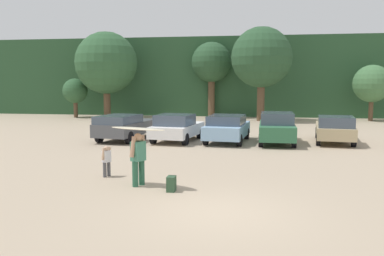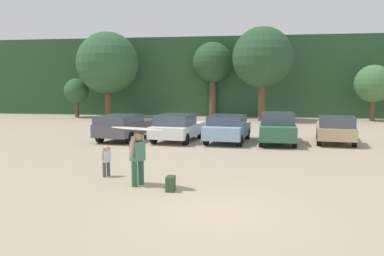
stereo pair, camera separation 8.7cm
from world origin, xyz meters
The scene contains 16 objects.
ground_plane centered at (0.00, 0.00, 0.00)m, with size 120.00×120.00×0.00m, color tan.
hillside_ridge centered at (0.00, 34.52, 3.69)m, with size 108.00×12.00×7.39m, color #284C2D.
tree_center_left centered at (-15.62, 25.50, 2.38)m, with size 2.23×2.23×3.52m.
tree_right centered at (-12.55, 25.36, 4.86)m, with size 5.47×5.47×7.61m.
tree_ridge_back centered at (-3.51, 27.98, 4.92)m, with size 3.64×3.64×6.82m.
tree_far_left centered at (0.97, 24.82, 5.17)m, with size 4.97×4.97×7.69m.
tree_center_right centered at (9.94, 26.17, 3.05)m, with size 3.07×3.07×4.60m.
parked_car_dark_gray centered at (-6.41, 11.93, 0.78)m, with size 2.55×4.71×1.43m.
parked_car_white centered at (-3.48, 11.92, 0.76)m, with size 2.46×4.25×1.48m.
parked_car_sky_blue centered at (-0.77, 12.04, 0.77)m, with size 2.31×4.33×1.45m.
parked_car_forest_green centered at (1.83, 12.07, 0.83)m, with size 1.86×4.35×1.62m.
parked_car_tan centered at (4.86, 12.74, 0.75)m, with size 2.35×4.60×1.45m.
person_adult centered at (-2.71, 2.21, 0.93)m, with size 0.45×0.65×1.64m.
person_child centered at (-4.13, 3.23, 0.60)m, with size 0.29×0.40×1.06m.
surfboard_cream centered at (-2.70, 2.14, 1.79)m, with size 2.03×1.17×0.09m.
backpack_dropped centered at (-1.57, 1.73, 0.22)m, with size 0.24×0.34×0.45m.
Camera 1 is at (0.98, -9.93, 3.19)m, focal length 38.86 mm.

